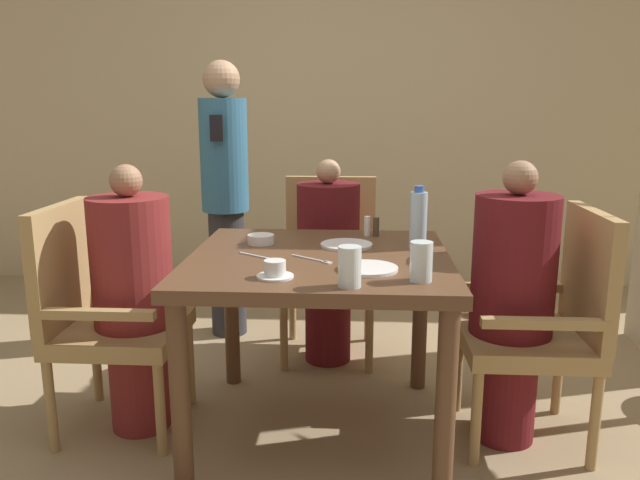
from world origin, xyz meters
TOP-DOWN VIEW (x-y plane):
  - ground_plane at (0.00, 0.00)m, footprint 16.00×16.00m
  - wall_back at (0.00, 2.25)m, footprint 8.00×0.06m
  - dining_table at (0.00, 0.00)m, footprint 1.02×1.00m
  - chair_left_side at (-0.90, 0.00)m, footprint 0.50×0.50m
  - diner_in_left_chair at (-0.75, 0.00)m, footprint 0.32×0.32m
  - chair_far_side at (0.00, 0.89)m, footprint 0.50×0.50m
  - diner_in_far_chair at (-0.00, 0.75)m, footprint 0.32×0.32m
  - chair_right_side at (0.90, 0.00)m, footprint 0.50×0.50m
  - diner_in_right_chair at (0.75, 0.00)m, footprint 0.32×0.32m
  - standing_host at (-0.60, 1.11)m, footprint 0.27×0.30m
  - plate_main_left at (0.10, 0.16)m, footprint 0.22×0.22m
  - plate_main_right at (0.19, -0.21)m, footprint 0.22×0.22m
  - teacup_with_saucer at (-0.13, -0.33)m, footprint 0.13×0.13m
  - bowl_small at (-0.26, 0.19)m, footprint 0.11×0.11m
  - water_bottle at (0.39, 0.14)m, footprint 0.07×0.07m
  - glass_tall_near at (0.36, -0.34)m, footprint 0.08×0.08m
  - glass_tall_mid at (0.12, -0.42)m, footprint 0.08×0.08m
  - salt_shaker at (0.19, 0.37)m, footprint 0.03×0.03m
  - pepper_shaker at (0.23, 0.37)m, footprint 0.03×0.03m
  - fork_beside_plate at (-0.01, -0.08)m, footprint 0.17×0.13m
  - knife_beside_plate at (-0.22, -0.05)m, footprint 0.18×0.13m

SIDE VIEW (x-z plane):
  - ground_plane at x=0.00m, z-range 0.00..0.00m
  - chair_left_side at x=-0.90m, z-range 0.04..0.98m
  - chair_far_side at x=0.00m, z-range 0.04..0.98m
  - chair_right_side at x=0.90m, z-range 0.04..0.98m
  - diner_in_far_chair at x=0.00m, z-range 0.01..1.08m
  - diner_in_left_chair at x=-0.75m, z-range 0.02..1.12m
  - diner_in_right_chair at x=0.75m, z-range 0.02..1.15m
  - dining_table at x=0.00m, z-range 0.27..1.03m
  - fork_beside_plate at x=-0.01m, z-range 0.76..0.76m
  - knife_beside_plate at x=-0.22m, z-range 0.76..0.76m
  - plate_main_left at x=0.10m, z-range 0.76..0.77m
  - plate_main_right at x=0.19m, z-range 0.76..0.77m
  - bowl_small at x=-0.26m, z-range 0.76..0.79m
  - teacup_with_saucer at x=-0.13m, z-range 0.75..0.81m
  - pepper_shaker at x=0.23m, z-range 0.76..0.84m
  - salt_shaker at x=0.19m, z-range 0.76..0.84m
  - glass_tall_near at x=0.36m, z-range 0.76..0.89m
  - glass_tall_mid at x=0.12m, z-range 0.76..0.89m
  - standing_host at x=-0.60m, z-range 0.06..1.63m
  - water_bottle at x=0.39m, z-range 0.75..1.00m
  - wall_back at x=0.00m, z-range 0.00..2.80m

